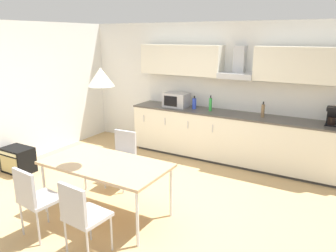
{
  "coord_description": "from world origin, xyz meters",
  "views": [
    {
      "loc": [
        2.49,
        -3.47,
        2.31
      ],
      "look_at": [
        0.12,
        0.6,
        1.0
      ],
      "focal_mm": 35.0,
      "sensor_mm": 36.0,
      "label": 1
    }
  ],
  "objects_px": {
    "chair_near_right": "(81,213)",
    "pendant_lamp": "(101,77)",
    "microwave": "(176,100)",
    "chair_near_left": "(34,196)",
    "coffee_maker": "(332,116)",
    "chair_far_left": "(122,153)",
    "bottle_green": "(210,104)",
    "bottle_brown": "(263,111)",
    "bottle_blue": "(194,103)",
    "dining_table": "(106,166)",
    "guitar_amp": "(18,160)"
  },
  "relations": [
    {
      "from": "chair_near_right",
      "to": "pendant_lamp",
      "type": "bearing_deg",
      "value": 113.87
    },
    {
      "from": "microwave",
      "to": "chair_near_left",
      "type": "bearing_deg",
      "value": -89.28
    },
    {
      "from": "coffee_maker",
      "to": "chair_far_left",
      "type": "xyz_separation_m",
      "value": [
        -2.76,
        -1.86,
        -0.54
      ]
    },
    {
      "from": "coffee_maker",
      "to": "chair_near_right",
      "type": "distance_m",
      "value": 4.07
    },
    {
      "from": "coffee_maker",
      "to": "bottle_green",
      "type": "relative_size",
      "value": 1.02
    },
    {
      "from": "chair_far_left",
      "to": "pendant_lamp",
      "type": "distance_m",
      "value": 1.58
    },
    {
      "from": "chair_near_right",
      "to": "chair_far_left",
      "type": "relative_size",
      "value": 1.0
    },
    {
      "from": "bottle_brown",
      "to": "bottle_blue",
      "type": "relative_size",
      "value": 1.08
    },
    {
      "from": "microwave",
      "to": "chair_near_left",
      "type": "xyz_separation_m",
      "value": [
        0.04,
        -3.47,
        -0.53
      ]
    },
    {
      "from": "microwave",
      "to": "chair_near_left",
      "type": "relative_size",
      "value": 0.55
    },
    {
      "from": "bottle_blue",
      "to": "pendant_lamp",
      "type": "distance_m",
      "value": 2.77
    },
    {
      "from": "chair_near_left",
      "to": "chair_near_right",
      "type": "xyz_separation_m",
      "value": [
        0.74,
        -0.0,
        0.0
      ]
    },
    {
      "from": "chair_near_left",
      "to": "chair_far_left",
      "type": "distance_m",
      "value": 1.63
    },
    {
      "from": "chair_far_left",
      "to": "dining_table",
      "type": "bearing_deg",
      "value": -65.5
    },
    {
      "from": "coffee_maker",
      "to": "chair_near_right",
      "type": "relative_size",
      "value": 0.34
    },
    {
      "from": "bottle_blue",
      "to": "dining_table",
      "type": "relative_size",
      "value": 0.16
    },
    {
      "from": "bottle_brown",
      "to": "pendant_lamp",
      "type": "distance_m",
      "value": 3.05
    },
    {
      "from": "chair_near_left",
      "to": "bottle_brown",
      "type": "bearing_deg",
      "value": 64.13
    },
    {
      "from": "bottle_green",
      "to": "guitar_amp",
      "type": "relative_size",
      "value": 0.57
    },
    {
      "from": "bottle_green",
      "to": "chair_near_left",
      "type": "distance_m",
      "value": 3.58
    },
    {
      "from": "chair_near_left",
      "to": "chair_far_left",
      "type": "bearing_deg",
      "value": 89.86
    },
    {
      "from": "chair_far_left",
      "to": "coffee_maker",
      "type": "bearing_deg",
      "value": 34.03
    },
    {
      "from": "dining_table",
      "to": "microwave",
      "type": "bearing_deg",
      "value": 98.99
    },
    {
      "from": "microwave",
      "to": "guitar_amp",
      "type": "distance_m",
      "value": 3.1
    },
    {
      "from": "bottle_blue",
      "to": "chair_near_left",
      "type": "bearing_deg",
      "value": -95.79
    },
    {
      "from": "coffee_maker",
      "to": "bottle_blue",
      "type": "relative_size",
      "value": 1.17
    },
    {
      "from": "microwave",
      "to": "chair_far_left",
      "type": "xyz_separation_m",
      "value": [
        0.05,
        -1.84,
        -0.53
      ]
    },
    {
      "from": "chair_near_left",
      "to": "chair_far_left",
      "type": "relative_size",
      "value": 1.0
    },
    {
      "from": "chair_near_right",
      "to": "pendant_lamp",
      "type": "relative_size",
      "value": 2.72
    },
    {
      "from": "guitar_amp",
      "to": "microwave",
      "type": "bearing_deg",
      "value": 51.91
    },
    {
      "from": "dining_table",
      "to": "guitar_amp",
      "type": "distance_m",
      "value": 2.33
    },
    {
      "from": "bottle_blue",
      "to": "guitar_amp",
      "type": "distance_m",
      "value": 3.34
    },
    {
      "from": "microwave",
      "to": "chair_near_right",
      "type": "bearing_deg",
      "value": -77.31
    },
    {
      "from": "chair_near_left",
      "to": "bottle_blue",
      "type": "bearing_deg",
      "value": 84.21
    },
    {
      "from": "bottle_brown",
      "to": "bottle_green",
      "type": "distance_m",
      "value": 0.99
    },
    {
      "from": "bottle_green",
      "to": "bottle_blue",
      "type": "bearing_deg",
      "value": -178.88
    },
    {
      "from": "chair_near_right",
      "to": "chair_near_left",
      "type": "bearing_deg",
      "value": 179.98
    },
    {
      "from": "coffee_maker",
      "to": "guitar_amp",
      "type": "relative_size",
      "value": 0.58
    },
    {
      "from": "microwave",
      "to": "bottle_green",
      "type": "distance_m",
      "value": 0.73
    },
    {
      "from": "coffee_maker",
      "to": "chair_far_left",
      "type": "bearing_deg",
      "value": -145.97
    },
    {
      "from": "chair_near_left",
      "to": "pendant_lamp",
      "type": "relative_size",
      "value": 2.72
    },
    {
      "from": "microwave",
      "to": "dining_table",
      "type": "bearing_deg",
      "value": -81.01
    },
    {
      "from": "bottle_blue",
      "to": "chair_near_right",
      "type": "xyz_separation_m",
      "value": [
        0.39,
        -3.47,
        -0.5
      ]
    },
    {
      "from": "microwave",
      "to": "bottle_blue",
      "type": "bearing_deg",
      "value": -0.11
    },
    {
      "from": "guitar_amp",
      "to": "pendant_lamp",
      "type": "bearing_deg",
      "value": -7.63
    },
    {
      "from": "microwave",
      "to": "chair_near_left",
      "type": "height_order",
      "value": "microwave"
    },
    {
      "from": "bottle_green",
      "to": "guitar_amp",
      "type": "bearing_deg",
      "value": -137.52
    },
    {
      "from": "chair_near_left",
      "to": "chair_near_right",
      "type": "height_order",
      "value": "same"
    },
    {
      "from": "coffee_maker",
      "to": "guitar_amp",
      "type": "xyz_separation_m",
      "value": [
        -4.65,
        -2.38,
        -0.85
      ]
    },
    {
      "from": "microwave",
      "to": "dining_table",
      "type": "relative_size",
      "value": 0.29
    }
  ]
}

